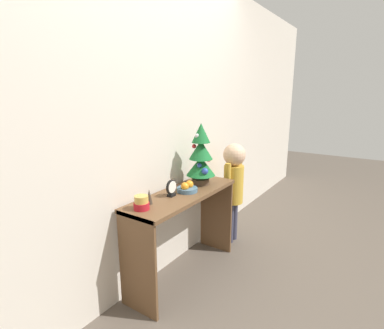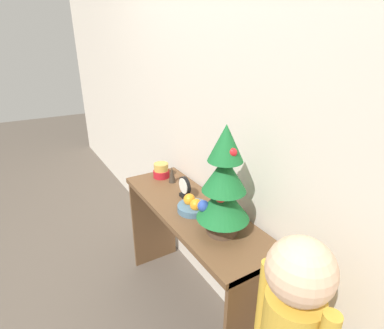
% 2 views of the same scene
% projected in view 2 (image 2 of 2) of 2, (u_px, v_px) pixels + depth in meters
% --- Properties ---
extents(ground_plane, '(12.00, 12.00, 0.00)m').
position_uv_depth(ground_plane, '(166.00, 319.00, 1.81)').
color(ground_plane, brown).
extents(back_wall, '(7.00, 0.05, 2.50)m').
position_uv_depth(back_wall, '(229.00, 105.00, 1.52)').
color(back_wall, beige).
rests_on(back_wall, ground_plane).
extents(console_table, '(1.09, 0.36, 0.72)m').
position_uv_depth(console_table, '(192.00, 234.00, 1.68)').
color(console_table, brown).
rests_on(console_table, ground_plane).
extents(mini_tree, '(0.24, 0.24, 0.52)m').
position_uv_depth(mini_tree, '(224.00, 185.00, 1.31)').
color(mini_tree, '#4C3828').
rests_on(mini_tree, console_table).
extents(fruit_bowl, '(0.16, 0.16, 0.08)m').
position_uv_depth(fruit_bowl, '(193.00, 206.00, 1.57)').
color(fruit_bowl, '#476B84').
rests_on(fruit_bowl, console_table).
extents(singing_bowl, '(0.11, 0.11, 0.10)m').
position_uv_depth(singing_bowl, '(161.00, 171.00, 1.96)').
color(singing_bowl, '#AD1923').
rests_on(singing_bowl, console_table).
extents(desk_clock, '(0.11, 0.04, 0.13)m').
position_uv_depth(desk_clock, '(184.00, 187.00, 1.70)').
color(desk_clock, black).
rests_on(desk_clock, console_table).
extents(figurine, '(0.05, 0.05, 0.11)m').
position_uv_depth(figurine, '(172.00, 174.00, 1.89)').
color(figurine, '#382D23').
rests_on(figurine, console_table).
extents(child_figure, '(0.30, 0.22, 1.01)m').
position_uv_depth(child_figure, '(291.00, 327.00, 1.01)').
color(child_figure, '#38384C').
rests_on(child_figure, ground_plane).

